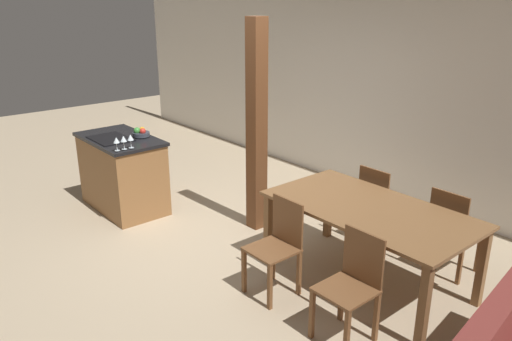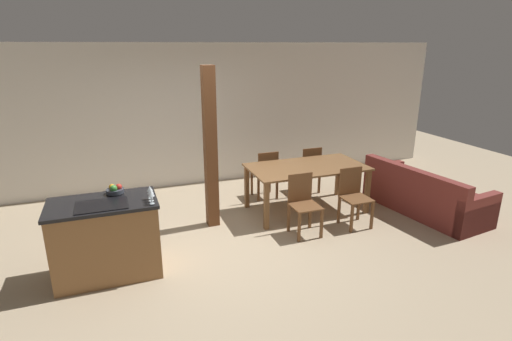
{
  "view_description": "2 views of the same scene",
  "coord_description": "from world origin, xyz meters",
  "px_view_note": "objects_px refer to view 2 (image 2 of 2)",
  "views": [
    {
      "loc": [
        4.17,
        -2.82,
        2.59
      ],
      "look_at": [
        0.6,
        0.2,
        0.95
      ],
      "focal_mm": 35.0,
      "sensor_mm": 36.0,
      "label": 1
    },
    {
      "loc": [
        -1.26,
        -4.88,
        2.66
      ],
      "look_at": [
        0.6,
        0.2,
        0.95
      ],
      "focal_mm": 28.0,
      "sensor_mm": 36.0,
      "label": 2
    }
  ],
  "objects_px": {
    "dining_table": "(307,171)",
    "dining_chair_far_left": "(266,173)",
    "wine_glass_near": "(151,194)",
    "dining_chair_near_left": "(303,203)",
    "timber_post": "(210,149)",
    "fruit_bowl": "(115,190)",
    "wine_glass_far": "(150,189)",
    "couch": "(423,196)",
    "wine_glass_middle": "(150,191)",
    "dining_chair_near_right": "(354,196)",
    "dining_chair_far_right": "(309,168)",
    "kitchen_island": "(106,238)"
  },
  "relations": [
    {
      "from": "wine_glass_near",
      "to": "wine_glass_middle",
      "type": "distance_m",
      "value": 0.09
    },
    {
      "from": "dining_table",
      "to": "dining_chair_near_right",
      "type": "bearing_deg",
      "value": -60.15
    },
    {
      "from": "fruit_bowl",
      "to": "wine_glass_far",
      "type": "relative_size",
      "value": 1.33
    },
    {
      "from": "wine_glass_near",
      "to": "wine_glass_middle",
      "type": "bearing_deg",
      "value": 90.0
    },
    {
      "from": "wine_glass_far",
      "to": "couch",
      "type": "bearing_deg",
      "value": 4.22
    },
    {
      "from": "dining_chair_near_right",
      "to": "dining_chair_far_left",
      "type": "xyz_separation_m",
      "value": [
        -0.85,
        1.49,
        0.0
      ]
    },
    {
      "from": "dining_chair_near_left",
      "to": "couch",
      "type": "xyz_separation_m",
      "value": [
        2.22,
        0.02,
        -0.2
      ]
    },
    {
      "from": "dining_chair_far_right",
      "to": "timber_post",
      "type": "distance_m",
      "value": 2.28
    },
    {
      "from": "dining_table",
      "to": "dining_chair_far_left",
      "type": "relative_size",
      "value": 2.15
    },
    {
      "from": "kitchen_island",
      "to": "wine_glass_middle",
      "type": "xyz_separation_m",
      "value": [
        0.53,
        -0.19,
        0.59
      ]
    },
    {
      "from": "wine_glass_middle",
      "to": "dining_chair_far_left",
      "type": "height_order",
      "value": "wine_glass_middle"
    },
    {
      "from": "wine_glass_middle",
      "to": "dining_chair_far_right",
      "type": "relative_size",
      "value": 0.18
    },
    {
      "from": "wine_glass_middle",
      "to": "dining_chair_far_left",
      "type": "relative_size",
      "value": 0.18
    },
    {
      "from": "wine_glass_far",
      "to": "dining_chair_near_right",
      "type": "relative_size",
      "value": 0.18
    },
    {
      "from": "dining_chair_far_right",
      "to": "timber_post",
      "type": "relative_size",
      "value": 0.37
    },
    {
      "from": "dining_chair_far_left",
      "to": "dining_chair_far_right",
      "type": "distance_m",
      "value": 0.85
    },
    {
      "from": "wine_glass_far",
      "to": "timber_post",
      "type": "height_order",
      "value": "timber_post"
    },
    {
      "from": "fruit_bowl",
      "to": "timber_post",
      "type": "xyz_separation_m",
      "value": [
        1.37,
        0.72,
        0.21
      ]
    },
    {
      "from": "fruit_bowl",
      "to": "dining_chair_near_left",
      "type": "xyz_separation_m",
      "value": [
        2.53,
        -0.02,
        -0.52
      ]
    },
    {
      "from": "dining_chair_far_right",
      "to": "couch",
      "type": "height_order",
      "value": "dining_chair_far_right"
    },
    {
      "from": "dining_table",
      "to": "timber_post",
      "type": "relative_size",
      "value": 0.79
    },
    {
      "from": "wine_glass_near",
      "to": "dining_chair_far_right",
      "type": "height_order",
      "value": "wine_glass_near"
    },
    {
      "from": "wine_glass_middle",
      "to": "dining_chair_far_right",
      "type": "xyz_separation_m",
      "value": [
        3.01,
        1.88,
        -0.59
      ]
    },
    {
      "from": "dining_chair_near_right",
      "to": "kitchen_island",
      "type": "bearing_deg",
      "value": -176.84
    },
    {
      "from": "dining_table",
      "to": "dining_chair_far_right",
      "type": "xyz_separation_m",
      "value": [
        0.43,
        0.74,
        -0.21
      ]
    },
    {
      "from": "dining_chair_far_left",
      "to": "wine_glass_far",
      "type": "bearing_deg",
      "value": 39.75
    },
    {
      "from": "kitchen_island",
      "to": "wine_glass_far",
      "type": "bearing_deg",
      "value": -11.35
    },
    {
      "from": "wine_glass_near",
      "to": "dining_chair_near_left",
      "type": "relative_size",
      "value": 0.18
    },
    {
      "from": "dining_chair_near_left",
      "to": "couch",
      "type": "distance_m",
      "value": 2.23
    },
    {
      "from": "wine_glass_near",
      "to": "dining_chair_far_left",
      "type": "height_order",
      "value": "wine_glass_near"
    },
    {
      "from": "kitchen_island",
      "to": "dining_table",
      "type": "relative_size",
      "value": 0.64
    },
    {
      "from": "fruit_bowl",
      "to": "dining_chair_near_right",
      "type": "relative_size",
      "value": 0.24
    },
    {
      "from": "couch",
      "to": "timber_post",
      "type": "bearing_deg",
      "value": 70.09
    },
    {
      "from": "dining_chair_near_left",
      "to": "couch",
      "type": "height_order",
      "value": "dining_chair_near_left"
    },
    {
      "from": "kitchen_island",
      "to": "wine_glass_far",
      "type": "distance_m",
      "value": 0.81
    },
    {
      "from": "dining_table",
      "to": "wine_glass_near",
      "type": "bearing_deg",
      "value": -154.72
    },
    {
      "from": "dining_table",
      "to": "dining_chair_near_left",
      "type": "xyz_separation_m",
      "value": [
        -0.43,
        -0.74,
        -0.21
      ]
    },
    {
      "from": "wine_glass_far",
      "to": "dining_chair_far_right",
      "type": "bearing_deg",
      "value": 30.77
    },
    {
      "from": "wine_glass_far",
      "to": "timber_post",
      "type": "bearing_deg",
      "value": 46.7
    },
    {
      "from": "timber_post",
      "to": "dining_chair_far_right",
      "type": "bearing_deg",
      "value": 20.23
    },
    {
      "from": "wine_glass_near",
      "to": "dining_table",
      "type": "bearing_deg",
      "value": 25.28
    },
    {
      "from": "dining_chair_near_left",
      "to": "timber_post",
      "type": "xyz_separation_m",
      "value": [
        -1.17,
        0.74,
        0.73
      ]
    },
    {
      "from": "wine_glass_near",
      "to": "couch",
      "type": "bearing_deg",
      "value": 6.45
    },
    {
      "from": "fruit_bowl",
      "to": "dining_chair_far_right",
      "type": "xyz_separation_m",
      "value": [
        3.39,
        1.47,
        -0.52
      ]
    },
    {
      "from": "wine_glass_near",
      "to": "dining_chair_far_right",
      "type": "distance_m",
      "value": 3.64
    },
    {
      "from": "wine_glass_middle",
      "to": "dining_chair_near_right",
      "type": "height_order",
      "value": "wine_glass_middle"
    },
    {
      "from": "kitchen_island",
      "to": "dining_table",
      "type": "height_order",
      "value": "kitchen_island"
    },
    {
      "from": "fruit_bowl",
      "to": "dining_chair_far_left",
      "type": "distance_m",
      "value": 2.97
    },
    {
      "from": "fruit_bowl",
      "to": "wine_glass_middle",
      "type": "relative_size",
      "value": 1.33
    },
    {
      "from": "dining_chair_far_left",
      "to": "timber_post",
      "type": "height_order",
      "value": "timber_post"
    }
  ]
}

